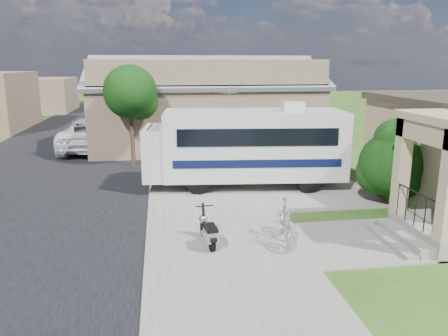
{
  "coord_description": "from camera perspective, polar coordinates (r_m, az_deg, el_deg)",
  "views": [
    {
      "loc": [
        -2.51,
        -11.18,
        4.64
      ],
      "look_at": [
        -0.5,
        2.5,
        1.3
      ],
      "focal_mm": 35.0,
      "sensor_mm": 36.0,
      "label": 1
    }
  ],
  "objects": [
    {
      "name": "pickup_truck",
      "position": [
        24.95,
        -16.66,
        4.33
      ],
      "size": [
        3.1,
        6.38,
        1.75
      ],
      "primitive_type": "imported",
      "rotation": [
        0.0,
        0.0,
        3.11
      ],
      "color": "white",
      "rests_on": "ground"
    },
    {
      "name": "street_slab",
      "position": [
        22.25,
        -21.12,
        0.64
      ],
      "size": [
        9.0,
        80.0,
        0.02
      ],
      "primitive_type": "cube",
      "color": "black",
      "rests_on": "ground"
    },
    {
      "name": "street_tree_c",
      "position": [
        39.28,
        -10.29,
        11.13
      ],
      "size": [
        2.44,
        2.4,
        4.42
      ],
      "color": "#332216",
      "rests_on": "ground"
    },
    {
      "name": "sidewalk_slab",
      "position": [
        21.73,
        -4.19,
        1.3
      ],
      "size": [
        4.0,
        80.0,
        0.06
      ],
      "primitive_type": "cube",
      "color": "#65645B",
      "rests_on": "ground"
    },
    {
      "name": "scooter",
      "position": [
        11.32,
        -2.05,
        -8.28
      ],
      "size": [
        0.52,
        1.43,
        0.94
      ],
      "rotation": [
        0.0,
        0.0,
        0.12
      ],
      "color": "black",
      "rests_on": "ground"
    },
    {
      "name": "warehouse",
      "position": [
        25.41,
        -2.67,
        7.58
      ],
      "size": [
        12.5,
        8.4,
        5.04
      ],
      "color": "brown",
      "rests_on": "ground"
    },
    {
      "name": "garden_hose",
      "position": [
        13.38,
        19.89,
        -7.18
      ],
      "size": [
        0.37,
        0.37,
        0.16
      ],
      "primitive_type": "cylinder",
      "color": "#175E12",
      "rests_on": "ground"
    },
    {
      "name": "driveway_slab",
      "position": [
        16.83,
        5.76,
        -2.4
      ],
      "size": [
        7.0,
        6.0,
        0.05
      ],
      "primitive_type": "cube",
      "color": "#65645B",
      "rests_on": "ground"
    },
    {
      "name": "walk_slab",
      "position": [
        12.46,
        18.82,
        -8.92
      ],
      "size": [
        4.0,
        3.0,
        0.05
      ],
      "primitive_type": "cube",
      "color": "#65645B",
      "rests_on": "ground"
    },
    {
      "name": "street_tree_b",
      "position": [
        30.28,
        -10.81,
        10.99
      ],
      "size": [
        2.44,
        2.4,
        4.73
      ],
      "color": "#332216",
      "rests_on": "ground"
    },
    {
      "name": "van",
      "position": [
        31.31,
        -15.26,
        6.18
      ],
      "size": [
        2.65,
        6.03,
        1.72
      ],
      "primitive_type": "imported",
      "rotation": [
        0.0,
        0.0,
        0.04
      ],
      "color": "white",
      "rests_on": "ground"
    },
    {
      "name": "motorhome",
      "position": [
        16.48,
        2.97,
        3.06
      ],
      "size": [
        7.62,
        3.03,
        3.81
      ],
      "rotation": [
        0.0,
        0.0,
        -0.1
      ],
      "color": "#B9B8B4",
      "rests_on": "ground"
    },
    {
      "name": "bicycle",
      "position": [
        11.58,
        8.06,
        -7.26
      ],
      "size": [
        0.79,
        1.88,
        1.1
      ],
      "primitive_type": "imported",
      "rotation": [
        0.0,
        0.0,
        -0.15
      ],
      "color": "#A2A2A9",
      "rests_on": "ground"
    },
    {
      "name": "ground",
      "position": [
        12.36,
        4.03,
        -8.5
      ],
      "size": [
        120.0,
        120.0,
        0.0
      ],
      "primitive_type": "plane",
      "color": "#234211"
    },
    {
      "name": "distant_bldg_near",
      "position": [
        46.97,
        -24.06,
        8.71
      ],
      "size": [
        8.0,
        7.0,
        3.2
      ],
      "primitive_type": "cube",
      "color": "brown",
      "rests_on": "ground"
    },
    {
      "name": "shrub",
      "position": [
        15.43,
        21.19,
        0.83
      ],
      "size": [
        2.36,
        2.25,
        2.89
      ],
      "color": "#332216",
      "rests_on": "ground"
    },
    {
      "name": "street_tree_a",
      "position": [
        20.31,
        -11.86,
        9.37
      ],
      "size": [
        2.44,
        2.4,
        4.58
      ],
      "color": "#332216",
      "rests_on": "ground"
    }
  ]
}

